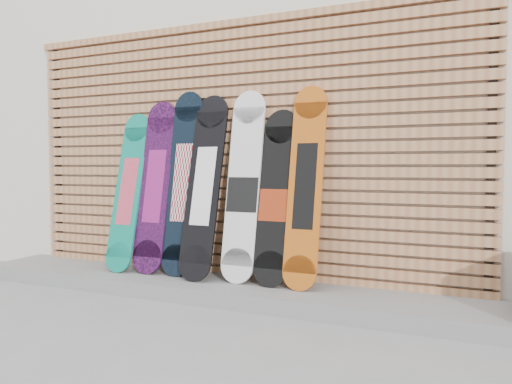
% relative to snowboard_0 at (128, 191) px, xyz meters
% --- Properties ---
extents(ground, '(80.00, 80.00, 0.00)m').
position_rel_snowboard_0_xyz_m(ground, '(1.10, -0.76, -0.83)').
color(ground, gray).
rests_on(ground, ground).
extents(building, '(12.00, 5.00, 3.60)m').
position_rel_snowboard_0_xyz_m(building, '(1.60, 2.74, 0.97)').
color(building, beige).
rests_on(building, ground).
extents(concrete_step, '(4.60, 0.70, 0.12)m').
position_rel_snowboard_0_xyz_m(concrete_step, '(0.95, -0.08, -0.77)').
color(concrete_step, slate).
rests_on(concrete_step, ground).
extents(slat_wall, '(4.26, 0.08, 2.29)m').
position_rel_snowboard_0_xyz_m(slat_wall, '(0.95, 0.21, 0.38)').
color(slat_wall, '#A96E46').
rests_on(slat_wall, ground).
extents(snowboard_0, '(0.27, 0.37, 1.42)m').
position_rel_snowboard_0_xyz_m(snowboard_0, '(0.00, 0.00, 0.00)').
color(snowboard_0, '#0C7965').
rests_on(snowboard_0, concrete_step).
extents(snowboard_1, '(0.30, 0.32, 1.52)m').
position_rel_snowboard_0_xyz_m(snowboard_1, '(0.27, 0.03, 0.05)').
color(snowboard_1, black).
rests_on(snowboard_1, concrete_step).
extents(snowboard_2, '(0.28, 0.30, 1.59)m').
position_rel_snowboard_0_xyz_m(snowboard_2, '(0.55, 0.04, 0.09)').
color(snowboard_2, black).
rests_on(snowboard_2, concrete_step).
extents(snowboard_3, '(0.30, 0.40, 1.55)m').
position_rel_snowboard_0_xyz_m(snowboard_3, '(0.79, -0.01, 0.06)').
color(snowboard_3, black).
rests_on(snowboard_3, concrete_step).
extents(snowboard_4, '(0.29, 0.31, 1.57)m').
position_rel_snowboard_0_xyz_m(snowboard_4, '(1.14, 0.03, 0.06)').
color(snowboard_4, silver).
rests_on(snowboard_4, concrete_step).
extents(snowboard_5, '(0.28, 0.32, 1.40)m').
position_rel_snowboard_0_xyz_m(snowboard_5, '(1.43, 0.02, -0.02)').
color(snowboard_5, black).
rests_on(snowboard_5, concrete_step).
extents(snowboard_6, '(0.27, 0.33, 1.57)m').
position_rel_snowboard_0_xyz_m(snowboard_6, '(1.67, 0.02, 0.07)').
color(snowboard_6, '#B75613').
rests_on(snowboard_6, concrete_step).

